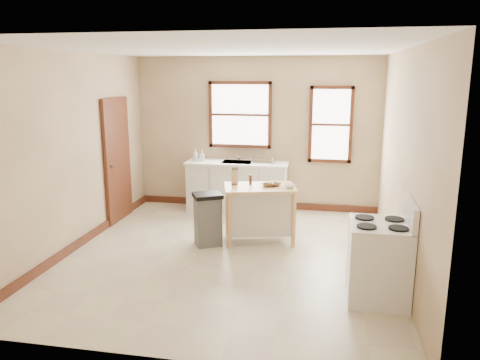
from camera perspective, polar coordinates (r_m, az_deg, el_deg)
name	(u,v)px	position (r m, az deg, el deg)	size (l,w,h in m)	color
floor	(228,255)	(6.65, -1.42, -9.14)	(5.00, 5.00, 0.00)	beige
ceiling	(227,49)	(6.18, -1.56, 15.73)	(5.00, 5.00, 0.00)	white
wall_back	(256,134)	(8.70, 1.98, 5.63)	(4.50, 0.04, 2.80)	#D2B58A
wall_left	(74,152)	(7.08, -19.63, 3.24)	(0.04, 5.00, 2.80)	#D2B58A
wall_right	(404,163)	(6.20, 19.31, 2.01)	(0.04, 5.00, 2.80)	#D2B58A
window_main	(240,115)	(8.69, 0.00, 7.95)	(1.17, 0.06, 1.22)	#3D1910
window_side	(331,125)	(8.56, 11.00, 6.63)	(0.77, 0.06, 1.37)	#3D1910
door_left	(117,160)	(8.25, -14.72, 2.36)	(0.06, 0.90, 2.10)	#3D1910
baseboard_back	(255,204)	(8.93, 1.88, -2.96)	(4.50, 0.04, 0.12)	#3D1910
baseboard_left	(83,241)	(7.39, -18.65, -7.05)	(0.04, 5.00, 0.12)	#3D1910
sink_counter	(237,186)	(8.62, -0.34, -0.78)	(1.86, 0.62, 0.92)	silver
faucet	(239,154)	(8.68, -0.12, 3.16)	(0.03, 0.03, 0.22)	silver
soap_bottle_a	(195,155)	(8.66, -5.47, 3.08)	(0.08, 0.09, 0.22)	#B2B2B2
soap_bottle_b	(202,156)	(8.63, -4.65, 2.94)	(0.08, 0.09, 0.19)	#B2B2B2
dish_rack	(263,160)	(8.46, 2.82, 2.47)	(0.40, 0.30, 0.10)	silver
kitchen_island	(260,214)	(7.07, 2.40, -4.14)	(1.04, 0.66, 0.85)	#DBB581
knife_block	(235,178)	(7.07, -0.66, 0.29)	(0.10, 0.10, 0.20)	tan
pepper_grinder	(250,180)	(7.04, 1.28, 0.03)	(0.04, 0.04, 0.15)	#452012
bowl_a	(268,185)	(6.95, 3.39, -0.60)	(0.18, 0.18, 0.04)	brown
bowl_b	(275,185)	(6.99, 4.33, -0.57)	(0.17, 0.17, 0.04)	brown
bowl_c	(290,186)	(6.89, 6.08, -0.76)	(0.16, 0.16, 0.05)	white
trash_bin	(208,219)	(6.93, -3.93, -4.80)	(0.40, 0.34, 0.78)	#585856
gas_stove	(379,250)	(5.47, 16.59, -8.17)	(0.71, 0.72, 1.15)	white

